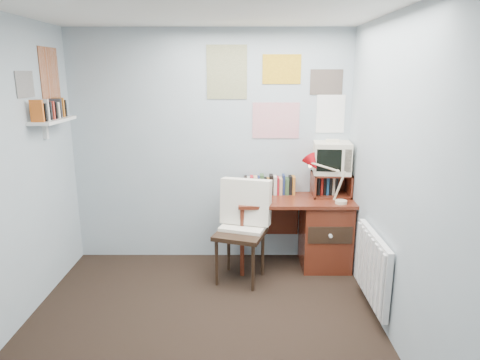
# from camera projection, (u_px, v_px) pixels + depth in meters

# --- Properties ---
(ground) EXTENTS (3.50, 3.50, 0.00)m
(ground) POSITION_uv_depth(u_px,v_px,m) (198.00, 350.00, 3.24)
(ground) COLOR black
(ground) RESTS_ON ground
(back_wall) EXTENTS (3.00, 0.02, 2.50)m
(back_wall) POSITION_uv_depth(u_px,v_px,m) (211.00, 148.00, 4.64)
(back_wall) COLOR #A5B4BD
(back_wall) RESTS_ON ground
(right_wall) EXTENTS (0.02, 3.50, 2.50)m
(right_wall) POSITION_uv_depth(u_px,v_px,m) (412.00, 192.00, 2.94)
(right_wall) COLOR #A5B4BD
(right_wall) RESTS_ON ground
(desk) EXTENTS (1.20, 0.55, 0.76)m
(desk) POSITION_uv_depth(u_px,v_px,m) (320.00, 230.00, 4.58)
(desk) COLOR maroon
(desk) RESTS_ON ground
(desk_chair) EXTENTS (0.63, 0.61, 0.98)m
(desk_chair) POSITION_uv_depth(u_px,v_px,m) (240.00, 234.00, 4.23)
(desk_chair) COLOR black
(desk_chair) RESTS_ON ground
(desk_lamp) EXTENTS (0.35, 0.32, 0.43)m
(desk_lamp) POSITION_uv_depth(u_px,v_px,m) (342.00, 183.00, 4.27)
(desk_lamp) COLOR red
(desk_lamp) RESTS_ON desk
(tv_riser) EXTENTS (0.40, 0.30, 0.25)m
(tv_riser) POSITION_uv_depth(u_px,v_px,m) (331.00, 184.00, 4.57)
(tv_riser) COLOR maroon
(tv_riser) RESTS_ON desk
(crt_tv) EXTENTS (0.41, 0.39, 0.36)m
(crt_tv) POSITION_uv_depth(u_px,v_px,m) (332.00, 156.00, 4.51)
(crt_tv) COLOR beige
(crt_tv) RESTS_ON tv_riser
(book_row) EXTENTS (0.60, 0.14, 0.22)m
(book_row) POSITION_uv_depth(u_px,v_px,m) (272.00, 184.00, 4.64)
(book_row) COLOR maroon
(book_row) RESTS_ON desk
(radiator) EXTENTS (0.09, 0.80, 0.60)m
(radiator) POSITION_uv_depth(u_px,v_px,m) (373.00, 267.00, 3.67)
(radiator) COLOR white
(radiator) RESTS_ON right_wall
(wall_shelf) EXTENTS (0.20, 0.62, 0.24)m
(wall_shelf) POSITION_uv_depth(u_px,v_px,m) (53.00, 120.00, 3.92)
(wall_shelf) COLOR white
(wall_shelf) RESTS_ON left_wall
(posters_back) EXTENTS (1.20, 0.01, 0.90)m
(posters_back) POSITION_uv_depth(u_px,v_px,m) (276.00, 92.00, 4.48)
(posters_back) COLOR white
(posters_back) RESTS_ON back_wall
(posters_left) EXTENTS (0.01, 0.70, 0.60)m
(posters_left) POSITION_uv_depth(u_px,v_px,m) (38.00, 78.00, 3.83)
(posters_left) COLOR white
(posters_left) RESTS_ON left_wall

